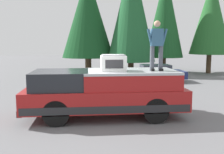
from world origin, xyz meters
The scene contains 9 objects.
ground_plane centered at (0.00, 0.00, 0.00)m, with size 90.00×90.00×0.00m, color slate.
pickup_truck centered at (0.01, -0.64, 0.87)m, with size 2.01×5.54×1.65m.
compressor_unit centered at (-0.16, -0.91, 1.93)m, with size 0.65×0.84×0.56m.
person_on_truck_bed centered at (-0.23, -2.39, 2.55)m, with size 0.29×0.72×1.69m.
parked_car_navy centered at (7.76, -4.50, 0.58)m, with size 1.64×4.10×1.16m.
conifer_far_left centered at (12.15, -10.50, 4.86)m, with size 3.40×3.40×8.10m.
conifer_left centered at (12.93, -6.74, 5.01)m, with size 3.27×3.27×8.70m.
conifer_center_left centered at (11.99, -3.66, 5.31)m, with size 3.96×3.96×9.55m.
conifer_center_right centered at (13.33, -0.14, 4.90)m, with size 4.44×4.44×8.47m.
Camera 1 is at (-8.62, -0.03, 2.60)m, focal length 40.39 mm.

